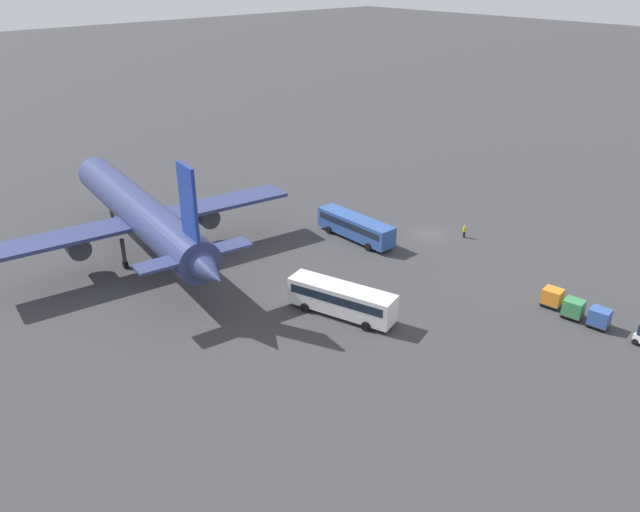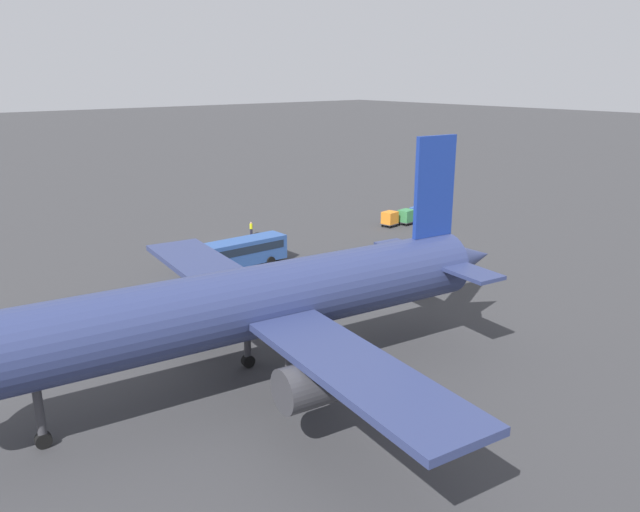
{
  "view_description": "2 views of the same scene",
  "coord_description": "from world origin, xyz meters",
  "px_view_note": "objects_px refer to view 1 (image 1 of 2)",
  "views": [
    {
      "loc": [
        -46.56,
        62.0,
        33.4
      ],
      "look_at": [
        0.89,
        18.95,
        2.55
      ],
      "focal_mm": 35.0,
      "sensor_mm": 36.0,
      "label": 1
    },
    {
      "loc": [
        38.82,
        62.96,
        20.05
      ],
      "look_at": [
        2.51,
        18.92,
        3.24
      ],
      "focal_mm": 35.0,
      "sensor_mm": 36.0,
      "label": 2
    }
  ],
  "objects_px": {
    "airplane": "(141,213)",
    "worker_person": "(464,231)",
    "cargo_cart_orange": "(553,297)",
    "shuttle_bus_far": "(342,298)",
    "cargo_cart_blue": "(600,317)",
    "shuttle_bus_near": "(356,226)",
    "cargo_cart_green": "(573,308)"
  },
  "relations": [
    {
      "from": "worker_person",
      "to": "cargo_cart_green",
      "type": "distance_m",
      "value": 21.46
    },
    {
      "from": "worker_person",
      "to": "cargo_cart_green",
      "type": "height_order",
      "value": "cargo_cart_green"
    },
    {
      "from": "cargo_cart_green",
      "to": "shuttle_bus_near",
      "type": "bearing_deg",
      "value": 4.58
    },
    {
      "from": "worker_person",
      "to": "airplane",
      "type": "bearing_deg",
      "value": 56.5
    },
    {
      "from": "airplane",
      "to": "worker_person",
      "type": "height_order",
      "value": "airplane"
    },
    {
      "from": "shuttle_bus_far",
      "to": "cargo_cart_blue",
      "type": "height_order",
      "value": "shuttle_bus_far"
    },
    {
      "from": "airplane",
      "to": "cargo_cart_blue",
      "type": "distance_m",
      "value": 51.79
    },
    {
      "from": "worker_person",
      "to": "cargo_cart_blue",
      "type": "bearing_deg",
      "value": 159.31
    },
    {
      "from": "shuttle_bus_far",
      "to": "worker_person",
      "type": "xyz_separation_m",
      "value": [
        3.35,
        -25.68,
        -1.11
      ]
    },
    {
      "from": "shuttle_bus_near",
      "to": "cargo_cart_orange",
      "type": "bearing_deg",
      "value": -173.4
    },
    {
      "from": "airplane",
      "to": "shuttle_bus_far",
      "type": "xyz_separation_m",
      "value": [
        -25.86,
        -8.32,
        -3.95
      ]
    },
    {
      "from": "shuttle_bus_far",
      "to": "cargo_cart_orange",
      "type": "height_order",
      "value": "shuttle_bus_far"
    },
    {
      "from": "shuttle_bus_far",
      "to": "cargo_cart_orange",
      "type": "bearing_deg",
      "value": -144.81
    },
    {
      "from": "cargo_cart_green",
      "to": "cargo_cart_orange",
      "type": "distance_m",
      "value": 2.68
    },
    {
      "from": "worker_person",
      "to": "cargo_cart_blue",
      "type": "height_order",
      "value": "cargo_cart_blue"
    },
    {
      "from": "cargo_cart_blue",
      "to": "cargo_cart_orange",
      "type": "relative_size",
      "value": 1.0
    },
    {
      "from": "airplane",
      "to": "worker_person",
      "type": "xyz_separation_m",
      "value": [
        -22.51,
        -34.0,
        -5.06
      ]
    },
    {
      "from": "cargo_cart_blue",
      "to": "shuttle_bus_far",
      "type": "bearing_deg",
      "value": 42.38
    },
    {
      "from": "cargo_cart_blue",
      "to": "cargo_cart_green",
      "type": "relative_size",
      "value": 1.0
    },
    {
      "from": "shuttle_bus_near",
      "to": "worker_person",
      "type": "relative_size",
      "value": 6.77
    },
    {
      "from": "cargo_cart_orange",
      "to": "worker_person",
      "type": "bearing_deg",
      "value": -25.36
    },
    {
      "from": "airplane",
      "to": "cargo_cart_orange",
      "type": "height_order",
      "value": "airplane"
    },
    {
      "from": "shuttle_bus_far",
      "to": "cargo_cart_blue",
      "type": "relative_size",
      "value": 5.34
    },
    {
      "from": "shuttle_bus_near",
      "to": "cargo_cart_orange",
      "type": "distance_m",
      "value": 26.45
    },
    {
      "from": "worker_person",
      "to": "cargo_cart_green",
      "type": "xyz_separation_m",
      "value": [
        -19.65,
        8.62,
        0.32
      ]
    },
    {
      "from": "cargo_cart_blue",
      "to": "shuttle_bus_near",
      "type": "bearing_deg",
      "value": 4.58
    },
    {
      "from": "shuttle_bus_near",
      "to": "airplane",
      "type": "bearing_deg",
      "value": 60.5
    },
    {
      "from": "shuttle_bus_far",
      "to": "shuttle_bus_near",
      "type": "bearing_deg",
      "value": -66.42
    },
    {
      "from": "cargo_cart_green",
      "to": "cargo_cart_orange",
      "type": "xyz_separation_m",
      "value": [
        2.62,
        -0.55,
        0.0
      ]
    },
    {
      "from": "airplane",
      "to": "cargo_cart_green",
      "type": "height_order",
      "value": "airplane"
    },
    {
      "from": "airplane",
      "to": "cargo_cart_blue",
      "type": "xyz_separation_m",
      "value": [
        -44.78,
        -25.59,
        -4.74
      ]
    },
    {
      "from": "cargo_cart_orange",
      "to": "shuttle_bus_near",
      "type": "bearing_deg",
      "value": 6.23
    }
  ]
}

